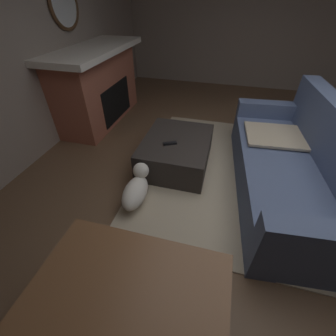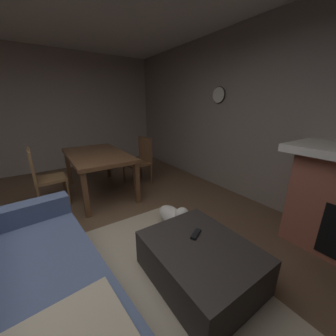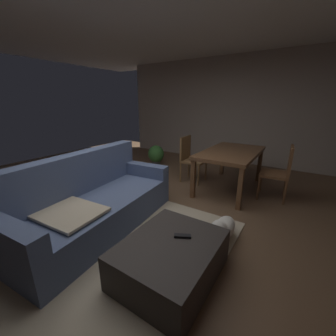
{
  "view_description": "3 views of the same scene",
  "coord_description": "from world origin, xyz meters",
  "px_view_note": "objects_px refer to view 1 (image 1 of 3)",
  "views": [
    {
      "loc": [
        1.76,
        -0.5,
        1.81
      ],
      "look_at": [
        0.33,
        -0.89,
        0.62
      ],
      "focal_mm": 24.03,
      "sensor_mm": 36.0,
      "label": 1
    },
    {
      "loc": [
        -1.56,
        0.04,
        1.55
      ],
      "look_at": [
        0.51,
        -1.36,
        0.74
      ],
      "focal_mm": 20.94,
      "sensor_mm": 36.0,
      "label": 2
    },
    {
      "loc": [
        -1.92,
        -1.88,
        1.6
      ],
      "look_at": [
        -0.27,
        -0.81,
        0.98
      ],
      "focal_mm": 22.55,
      "sensor_mm": 36.0,
      "label": 3
    }
  ],
  "objects_px": {
    "couch": "(293,167)",
    "ottoman_coffee_table": "(176,152)",
    "tv_remote": "(170,143)",
    "small_dog": "(136,189)",
    "round_wall_mirror": "(64,5)",
    "fireplace": "(99,86)"
  },
  "relations": [
    {
      "from": "small_dog",
      "to": "ottoman_coffee_table",
      "type": "bearing_deg",
      "value": 162.0
    },
    {
      "from": "tv_remote",
      "to": "small_dog",
      "type": "distance_m",
      "value": 0.69
    },
    {
      "from": "small_dog",
      "to": "fireplace",
      "type": "bearing_deg",
      "value": -143.12
    },
    {
      "from": "round_wall_mirror",
      "to": "couch",
      "type": "height_order",
      "value": "round_wall_mirror"
    },
    {
      "from": "round_wall_mirror",
      "to": "small_dog",
      "type": "distance_m",
      "value": 2.71
    },
    {
      "from": "round_wall_mirror",
      "to": "couch",
      "type": "distance_m",
      "value": 3.54
    },
    {
      "from": "tv_remote",
      "to": "small_dog",
      "type": "relative_size",
      "value": 0.3
    },
    {
      "from": "fireplace",
      "to": "couch",
      "type": "xyz_separation_m",
      "value": [
        1.09,
        2.82,
        -0.25
      ]
    },
    {
      "from": "ottoman_coffee_table",
      "to": "fireplace",
      "type": "bearing_deg",
      "value": -121.43
    },
    {
      "from": "couch",
      "to": "small_dog",
      "type": "distance_m",
      "value": 1.67
    },
    {
      "from": "round_wall_mirror",
      "to": "tv_remote",
      "type": "bearing_deg",
      "value": 58.9
    },
    {
      "from": "round_wall_mirror",
      "to": "ottoman_coffee_table",
      "type": "height_order",
      "value": "round_wall_mirror"
    },
    {
      "from": "tv_remote",
      "to": "couch",
      "type": "bearing_deg",
      "value": 60.87
    },
    {
      "from": "couch",
      "to": "tv_remote",
      "type": "relative_size",
      "value": 14.31
    },
    {
      "from": "round_wall_mirror",
      "to": "ottoman_coffee_table",
      "type": "distance_m",
      "value": 2.49
    },
    {
      "from": "fireplace",
      "to": "ottoman_coffee_table",
      "type": "height_order",
      "value": "fireplace"
    },
    {
      "from": "fireplace",
      "to": "round_wall_mirror",
      "type": "relative_size",
      "value": 3.09
    },
    {
      "from": "round_wall_mirror",
      "to": "couch",
      "type": "bearing_deg",
      "value": 70.6
    },
    {
      "from": "fireplace",
      "to": "small_dog",
      "type": "distance_m",
      "value": 2.15
    },
    {
      "from": "couch",
      "to": "tv_remote",
      "type": "xyz_separation_m",
      "value": [
        -0.04,
        -1.35,
        0.05
      ]
    },
    {
      "from": "couch",
      "to": "fireplace",
      "type": "bearing_deg",
      "value": -111.2
    },
    {
      "from": "couch",
      "to": "ottoman_coffee_table",
      "type": "xyz_separation_m",
      "value": [
        -0.17,
        -1.3,
        -0.14
      ]
    }
  ]
}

